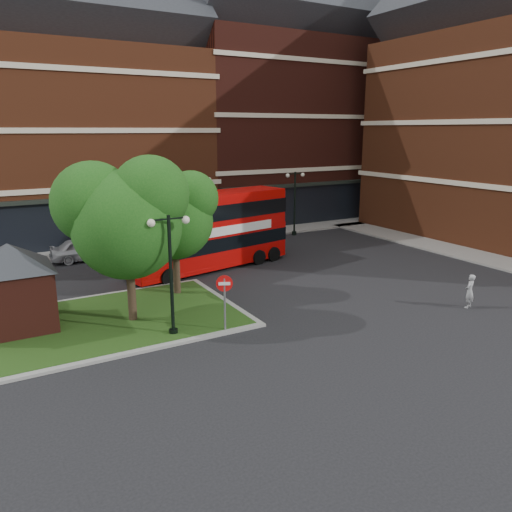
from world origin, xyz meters
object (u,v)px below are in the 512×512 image
woman (470,291)px  car_silver (86,249)px  car_white (234,232)px  bus (209,226)px

woman → car_silver: 22.74m
car_silver → car_white: bearing=-85.7°
bus → car_white: size_ratio=2.41×
woman → car_white: (-3.09, 18.31, -0.08)m
bus → car_white: (4.74, 6.03, -1.89)m
woman → car_silver: bearing=-68.5°
car_white → bus: bearing=145.2°
bus → car_white: bus is taller
bus → woman: 14.68m
car_white → car_silver: bearing=95.1°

